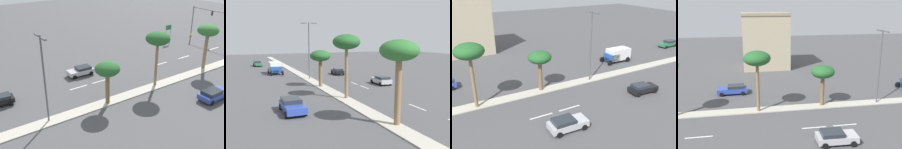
# 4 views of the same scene
# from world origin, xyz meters

# --- Properties ---
(ground_plane) EXTENTS (160.00, 160.00, 0.00)m
(ground_plane) POSITION_xyz_m (0.00, 38.16, 0.00)
(ground_plane) COLOR #4C4C4F
(median_curb) EXTENTS (1.80, 98.13, 0.12)m
(median_curb) POSITION_xyz_m (0.00, 49.07, 0.06)
(median_curb) COLOR #B7B2A3
(median_curb) RESTS_ON ground
(lane_stripe_near) EXTENTS (0.20, 2.80, 0.01)m
(lane_stripe_near) POSITION_xyz_m (5.92, 18.52, 0.01)
(lane_stripe_near) COLOR silver
(lane_stripe_near) RESTS_ON ground
(lane_stripe_inboard) EXTENTS (0.20, 2.80, 0.01)m
(lane_stripe_inboard) POSITION_xyz_m (5.92, 30.92, 0.01)
(lane_stripe_inboard) COLOR silver
(lane_stripe_inboard) RESTS_ON ground
(lane_stripe_trailing) EXTENTS (0.20, 2.80, 0.01)m
(lane_stripe_trailing) POSITION_xyz_m (5.92, 34.59, 0.01)
(lane_stripe_trailing) COLOR silver
(lane_stripe_trailing) RESTS_ON ground
(palm_tree_trailing) EXTENTS (3.31, 3.31, 7.28)m
(palm_tree_trailing) POSITION_xyz_m (0.40, 14.31, 6.22)
(palm_tree_trailing) COLOR olive
(palm_tree_trailing) RESTS_ON median_curb
(palm_tree_far) EXTENTS (3.36, 3.36, 7.82)m
(palm_tree_far) POSITION_xyz_m (0.33, 25.07, 6.85)
(palm_tree_far) COLOR olive
(palm_tree_far) RESTS_ON median_curb
(palm_tree_leading) EXTENTS (3.12, 3.12, 5.52)m
(palm_tree_leading) POSITION_xyz_m (-0.21, 33.68, 4.61)
(palm_tree_leading) COLOR brown
(palm_tree_leading) RESTS_ON median_curb
(street_lamp_mid) EXTENTS (2.90, 0.24, 10.04)m
(street_lamp_mid) POSITION_xyz_m (0.20, 41.49, 5.98)
(street_lamp_mid) COLOR #515459
(street_lamp_mid) RESTS_ON median_curb
(sedan_silver_outboard) EXTENTS (2.12, 4.11, 1.36)m
(sedan_silver_outboard) POSITION_xyz_m (9.57, 32.14, 0.74)
(sedan_silver_outboard) COLOR #B2B2B7
(sedan_silver_outboard) RESTS_ON ground
(sedan_black_left) EXTENTS (2.10, 4.03, 1.31)m
(sedan_black_left) POSITION_xyz_m (7.17, 45.20, 0.71)
(sedan_black_left) COLOR black
(sedan_black_left) RESTS_ON ground
(sedan_green_front) EXTENTS (2.05, 4.59, 1.41)m
(sedan_green_front) POSITION_xyz_m (-6.69, 67.49, 0.75)
(sedan_green_front) COLOR #287047
(sedan_green_front) RESTS_ON ground
(sedan_blue_rear) EXTENTS (2.11, 4.49, 1.41)m
(sedan_blue_rear) POSITION_xyz_m (-7.13, 21.64, 0.76)
(sedan_blue_rear) COLOR #2D47AD
(sedan_blue_rear) RESTS_ON ground
(box_truck) EXTENTS (2.55, 5.22, 2.43)m
(box_truck) POSITION_xyz_m (-4.55, 50.80, 1.32)
(box_truck) COLOR #234C99
(box_truck) RESTS_ON ground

